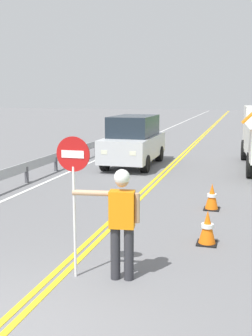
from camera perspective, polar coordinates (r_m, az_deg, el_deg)
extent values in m
cube|color=yellow|center=(24.32, 8.87, 2.98)|extent=(0.11, 110.00, 0.01)
cube|color=yellow|center=(24.30, 9.30, 2.96)|extent=(0.11, 110.00, 0.01)
cube|color=silver|center=(25.00, 0.86, 3.29)|extent=(0.12, 110.00, 0.01)
cylinder|color=#2D2D33|center=(6.81, 0.39, -11.75)|extent=(0.16, 0.16, 0.88)
cylinder|color=#2D2D33|center=(6.84, -1.47, -11.65)|extent=(0.16, 0.16, 0.88)
cube|color=orange|center=(6.59, -0.55, -5.72)|extent=(0.43, 0.29, 0.60)
cylinder|color=tan|center=(6.61, -4.85, -3.45)|extent=(0.61, 0.17, 0.09)
cylinder|color=tan|center=(6.55, 1.53, -5.54)|extent=(0.09, 0.09, 0.48)
sphere|color=tan|center=(6.47, -0.56, -1.71)|extent=(0.22, 0.22, 0.22)
sphere|color=white|center=(6.46, -0.56, -1.28)|extent=(0.25, 0.25, 0.25)
cylinder|color=silver|center=(6.81, -7.11, -7.49)|extent=(0.04, 0.04, 1.85)
cylinder|color=#B71414|center=(6.56, -7.32, 1.92)|extent=(0.56, 0.03, 0.56)
cube|color=white|center=(6.55, -7.38, 1.90)|extent=(0.38, 0.01, 0.12)
cube|color=orange|center=(14.59, 16.89, 7.07)|extent=(0.64, 0.83, 0.59)
cylinder|color=black|center=(19.79, 16.09, 2.41)|extent=(0.37, 0.94, 0.92)
cylinder|color=black|center=(15.56, 16.91, 0.36)|extent=(0.37, 0.94, 0.92)
cube|color=silver|center=(17.47, 1.09, 2.96)|extent=(1.88, 4.61, 0.92)
cube|color=#1E2833|center=(17.38, 1.10, 5.84)|extent=(1.64, 2.86, 0.84)
cube|color=#EAEACC|center=(15.14, 0.96, 2.04)|extent=(0.24, 0.06, 0.16)
cube|color=#EAEACC|center=(15.45, -3.01, 2.19)|extent=(0.24, 0.06, 0.16)
cylinder|color=black|center=(15.97, 2.65, 0.60)|extent=(0.29, 0.68, 0.68)
cylinder|color=black|center=(16.41, -2.94, 0.86)|extent=(0.29, 0.68, 0.68)
cylinder|color=black|center=(18.73, 4.61, 1.99)|extent=(0.29, 0.68, 0.68)
cylinder|color=black|center=(19.11, -0.23, 2.18)|extent=(0.29, 0.68, 0.68)
cone|color=orange|center=(8.52, 11.17, -8.04)|extent=(0.36, 0.36, 0.70)
cylinder|color=white|center=(8.51, 11.17, -7.82)|extent=(0.25, 0.25, 0.08)
cube|color=black|center=(8.63, 11.09, -10.15)|extent=(0.40, 0.40, 0.03)
cone|color=orange|center=(11.03, 11.77, -3.88)|extent=(0.36, 0.36, 0.70)
cylinder|color=white|center=(11.02, 11.78, -3.70)|extent=(0.25, 0.25, 0.08)
cube|color=black|center=(11.12, 11.71, -5.55)|extent=(0.40, 0.40, 0.03)
cube|color=#9EA0A3|center=(19.56, -5.36, 2.94)|extent=(0.06, 32.00, 0.32)
cube|color=#4C4C51|center=(14.50, -13.56, -0.91)|extent=(0.10, 0.10, 0.55)
cube|color=#4C4C51|center=(16.49, -9.67, 0.54)|extent=(0.10, 0.10, 0.55)
cube|color=#4C4C51|center=(18.55, -6.63, 1.67)|extent=(0.10, 0.10, 0.55)
cube|color=#4C4C51|center=(20.65, -4.20, 2.57)|extent=(0.10, 0.10, 0.55)
cube|color=#4C4C51|center=(22.80, -2.22, 3.30)|extent=(0.10, 0.10, 0.55)
cube|color=#4C4C51|center=(24.96, -0.58, 3.90)|extent=(0.10, 0.10, 0.55)
cube|color=#4C4C51|center=(27.15, 0.80, 4.40)|extent=(0.10, 0.10, 0.55)
cube|color=#4C4C51|center=(29.35, 1.98, 4.83)|extent=(0.10, 0.10, 0.55)
cube|color=#4C4C51|center=(31.57, 2.99, 5.19)|extent=(0.10, 0.10, 0.55)
cube|color=#4C4C51|center=(33.79, 3.87, 5.51)|extent=(0.10, 0.10, 0.55)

